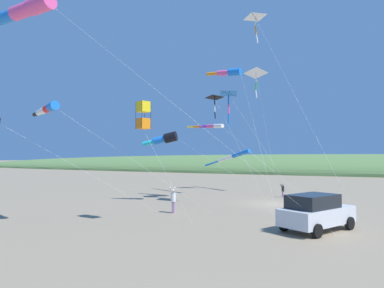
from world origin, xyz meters
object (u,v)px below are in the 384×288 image
(kite_box_red_high_left, at_px, (143,115))
(kite_windsock_blue_topmost, at_px, (209,126))
(kite_windsock_purple_drifting, at_px, (18,13))
(parked_car, at_px, (316,212))
(kite_delta_black_fish_shape, at_px, (256,74))
(kite_windsock_checkered_midright, at_px, (233,156))
(kite_windsock_long_streamer_right, at_px, (47,109))
(kite_delta_magenta_far_left, at_px, (255,18))
(kite_windsock_rainbow_low_near, at_px, (229,73))
(person_child_green_jacket, at_px, (283,190))
(cooler_box, at_px, (313,217))
(kite_windsock_white_trailing, at_px, (165,139))
(kite_delta_yellow_midlevel, at_px, (215,98))
(kite_delta_teal_far_right, at_px, (229,94))
(person_adult_flyer, at_px, (173,199))

(kite_box_red_high_left, bearing_deg, kite_windsock_blue_topmost, 7.73)
(kite_windsock_purple_drifting, bearing_deg, parked_car, -68.00)
(kite_windsock_purple_drifting, bearing_deg, kite_delta_black_fish_shape, -17.49)
(parked_car, xyz_separation_m, kite_windsock_checkered_midright, (17.84, 10.10, 2.83))
(kite_windsock_long_streamer_right, xyz_separation_m, kite_delta_magenta_far_left, (12.28, -9.14, 8.48))
(kite_windsock_blue_topmost, xyz_separation_m, kite_windsock_rainbow_low_near, (-3.78, -3.38, 4.33))
(person_child_green_jacket, relative_size, kite_delta_black_fish_shape, 0.09)
(cooler_box, xyz_separation_m, kite_windsock_blue_topmost, (10.60, 10.81, 6.66))
(kite_windsock_purple_drifting, bearing_deg, kite_box_red_high_left, -55.73)
(kite_windsock_white_trailing, relative_size, kite_windsock_checkered_midright, 1.10)
(kite_delta_yellow_midlevel, height_order, kite_windsock_rainbow_low_near, kite_windsock_rainbow_low_near)
(kite_windsock_rainbow_low_near, bearing_deg, kite_windsock_blue_topmost, 41.80)
(person_child_green_jacket, bearing_deg, kite_delta_magenta_far_left, 168.49)
(kite_windsock_long_streamer_right, bearing_deg, kite_windsock_rainbow_low_near, -24.34)
(kite_windsock_blue_topmost, bearing_deg, kite_delta_teal_far_right, -146.12)
(person_adult_flyer, relative_size, kite_windsock_checkered_midright, 0.14)
(kite_box_red_high_left, height_order, kite_windsock_checkered_midright, kite_box_red_high_left)
(kite_windsock_long_streamer_right, xyz_separation_m, kite_delta_yellow_midlevel, (13.39, -5.19, 2.44))
(kite_windsock_blue_topmost, bearing_deg, parked_car, -140.00)
(kite_windsock_white_trailing, xyz_separation_m, kite_windsock_purple_drifting, (-12.26, 2.29, 6.34))
(parked_car, height_order, kite_windsock_checkered_midright, kite_windsock_checkered_midright)
(parked_car, xyz_separation_m, kite_windsock_long_streamer_right, (-4.40, 14.10, 5.55))
(kite_box_red_high_left, xyz_separation_m, kite_windsock_rainbow_low_near, (11.64, -1.28, 5.06))
(kite_windsock_long_streamer_right, relative_size, kite_delta_teal_far_right, 1.01)
(kite_windsock_white_trailing, bearing_deg, kite_delta_teal_far_right, -82.71)
(person_child_green_jacket, distance_m, kite_delta_magenta_far_left, 15.38)
(kite_windsock_long_streamer_right, bearing_deg, cooler_box, -62.62)
(kite_windsock_long_streamer_right, bearing_deg, kite_windsock_white_trailing, -8.93)
(parked_car, xyz_separation_m, kite_windsock_blue_topmost, (13.31, 11.17, 5.91))
(kite_windsock_checkered_midright, height_order, kite_delta_magenta_far_left, kite_delta_magenta_far_left)
(kite_box_red_high_left, bearing_deg, kite_windsock_rainbow_low_near, -6.29)
(kite_box_red_high_left, height_order, kite_windsock_rainbow_low_near, kite_windsock_rainbow_low_near)
(cooler_box, relative_size, person_child_green_jacket, 0.51)
(kite_delta_teal_far_right, height_order, kite_windsock_checkered_midright, kite_delta_teal_far_right)
(parked_car, height_order, cooler_box, parked_car)
(kite_windsock_purple_drifting, distance_m, kite_windsock_rainbow_low_near, 16.95)
(person_child_green_jacket, bearing_deg, kite_windsock_purple_drifting, 150.65)
(kite_delta_teal_far_right, bearing_deg, kite_windsock_checkered_midright, 16.26)
(kite_windsock_purple_drifting, height_order, kite_delta_magenta_far_left, kite_delta_magenta_far_left)
(person_adult_flyer, distance_m, kite_windsock_purple_drifting, 14.22)
(kite_windsock_long_streamer_right, xyz_separation_m, kite_windsock_purple_drifting, (-1.54, 0.61, 5.11))
(person_child_green_jacket, distance_m, kite_delta_black_fish_shape, 13.36)
(person_child_green_jacket, xyz_separation_m, kite_delta_teal_far_right, (-6.37, 3.11, 8.14))
(kite_delta_black_fish_shape, distance_m, kite_box_red_high_left, 20.85)
(person_adult_flyer, distance_m, kite_delta_teal_far_right, 9.77)
(kite_windsock_purple_drifting, bearing_deg, person_adult_flyer, -36.60)
(kite_box_red_high_left, relative_size, kite_windsock_rainbow_low_near, 0.60)
(kite_windsock_white_trailing, xyz_separation_m, kite_windsock_rainbow_low_near, (3.22, -4.62, 5.92))
(parked_car, bearing_deg, kite_windsock_white_trailing, 63.03)
(kite_windsock_blue_topmost, distance_m, kite_windsock_purple_drifting, 20.14)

